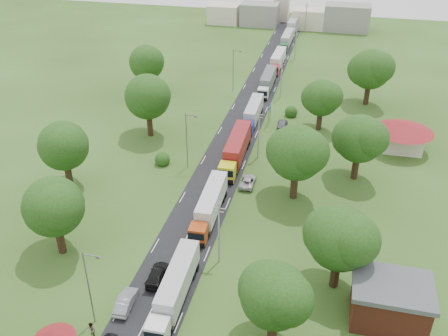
% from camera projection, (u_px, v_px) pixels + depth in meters
% --- Properties ---
extents(ground, '(260.00, 260.00, 0.00)m').
position_uv_depth(ground, '(194.00, 223.00, 71.09)').
color(ground, '#2A4316').
rests_on(ground, ground).
extents(road, '(8.00, 200.00, 0.04)m').
position_uv_depth(road, '(226.00, 157.00, 87.86)').
color(road, black).
rests_on(road, ground).
extents(info_sign, '(0.12, 3.10, 4.10)m').
position_uv_depth(info_sign, '(269.00, 110.00, 97.85)').
color(info_sign, slate).
rests_on(info_sign, ground).
extents(pole_1, '(1.60, 0.24, 9.00)m').
position_uv_depth(pole_1, '(219.00, 232.00, 61.74)').
color(pole_1, gray).
rests_on(pole_1, ground).
extents(pole_2, '(1.60, 0.24, 9.00)m').
position_uv_depth(pole_2, '(259.00, 134.00, 85.21)').
color(pole_2, gray).
rests_on(pole_2, ground).
extents(pole_3, '(1.60, 0.24, 9.00)m').
position_uv_depth(pole_3, '(281.00, 78.00, 108.67)').
color(pole_3, gray).
rests_on(pole_3, ground).
extents(pole_4, '(1.60, 0.24, 9.00)m').
position_uv_depth(pole_4, '(296.00, 42.00, 132.14)').
color(pole_4, gray).
rests_on(pole_4, ground).
extents(pole_5, '(1.60, 0.24, 9.00)m').
position_uv_depth(pole_5, '(306.00, 17.00, 155.60)').
color(pole_5, gray).
rests_on(pole_5, ground).
extents(lamp_0, '(2.03, 0.22, 10.00)m').
position_uv_depth(lamp_0, '(89.00, 285.00, 52.60)').
color(lamp_0, slate).
rests_on(lamp_0, ground).
extents(lamp_1, '(2.03, 0.22, 10.00)m').
position_uv_depth(lamp_1, '(187.00, 138.00, 81.93)').
color(lamp_1, slate).
rests_on(lamp_1, ground).
extents(lamp_2, '(2.03, 0.22, 10.00)m').
position_uv_depth(lamp_2, '(234.00, 69.00, 111.26)').
color(lamp_2, slate).
rests_on(lamp_2, ground).
extents(tree_2, '(8.00, 8.00, 10.10)m').
position_uv_depth(tree_2, '(275.00, 294.00, 49.96)').
color(tree_2, '#382616').
rests_on(tree_2, ground).
extents(tree_3, '(8.80, 8.80, 11.07)m').
position_uv_depth(tree_3, '(340.00, 237.00, 56.82)').
color(tree_3, '#382616').
rests_on(tree_3, ground).
extents(tree_4, '(9.60, 9.60, 12.05)m').
position_uv_depth(tree_4, '(297.00, 152.00, 73.01)').
color(tree_4, '#382616').
rests_on(tree_4, ground).
extents(tree_5, '(8.80, 8.80, 11.07)m').
position_uv_depth(tree_5, '(360.00, 138.00, 78.21)').
color(tree_5, '#382616').
rests_on(tree_5, ground).
extents(tree_6, '(8.00, 8.00, 10.10)m').
position_uv_depth(tree_6, '(322.00, 98.00, 94.17)').
color(tree_6, '#382616').
rests_on(tree_6, ground).
extents(tree_7, '(9.60, 9.60, 12.05)m').
position_uv_depth(tree_7, '(371.00, 69.00, 104.31)').
color(tree_7, '#382616').
rests_on(tree_7, ground).
extents(tree_10, '(8.80, 8.80, 11.07)m').
position_uv_depth(tree_10, '(54.00, 206.00, 62.22)').
color(tree_10, '#382616').
rests_on(tree_10, ground).
extents(tree_11, '(8.80, 8.80, 11.07)m').
position_uv_depth(tree_11, '(64.00, 145.00, 76.20)').
color(tree_11, '#382616').
rests_on(tree_11, ground).
extents(tree_12, '(9.60, 9.60, 12.05)m').
position_uv_depth(tree_12, '(148.00, 96.00, 91.44)').
color(tree_12, '#382616').
rests_on(tree_12, ground).
extents(tree_13, '(8.80, 8.80, 11.07)m').
position_uv_depth(tree_13, '(147.00, 62.00, 110.13)').
color(tree_13, '#382616').
rests_on(tree_13, ground).
extents(house_brick, '(8.60, 6.60, 5.20)m').
position_uv_depth(house_brick, '(390.00, 302.00, 54.44)').
color(house_brick, maroon).
rests_on(house_brick, ground).
extents(house_cream, '(10.08, 10.08, 5.80)m').
position_uv_depth(house_cream, '(404.00, 132.00, 88.33)').
color(house_cream, beige).
rests_on(house_cream, ground).
extents(distant_town, '(52.00, 8.00, 8.00)m').
position_uv_depth(distant_town, '(292.00, 16.00, 161.37)').
color(distant_town, gray).
rests_on(distant_town, ground).
extents(church, '(5.00, 5.00, 12.30)m').
position_uv_depth(church, '(282.00, 4.00, 168.06)').
color(church, beige).
rests_on(church, ground).
extents(truck_0, '(2.74, 13.89, 3.84)m').
position_uv_depth(truck_0, '(175.00, 287.00, 57.19)').
color(truck_0, white).
rests_on(truck_0, ground).
extents(truck_1, '(2.79, 14.10, 3.90)m').
position_uv_depth(truck_1, '(210.00, 205.00, 71.42)').
color(truck_1, '#A63A12').
rests_on(truck_1, ground).
extents(truck_2, '(3.03, 15.76, 4.36)m').
position_uv_depth(truck_2, '(236.00, 149.00, 85.57)').
color(truck_2, yellow).
rests_on(truck_2, ground).
extents(truck_3, '(2.53, 13.52, 3.74)m').
position_uv_depth(truck_3, '(253.00, 113.00, 99.21)').
color(truck_3, '#1A27A0').
rests_on(truck_3, ground).
extents(truck_4, '(2.49, 13.83, 3.83)m').
position_uv_depth(truck_4, '(267.00, 81.00, 114.36)').
color(truck_4, silver).
rests_on(truck_4, ground).
extents(truck_5, '(2.61, 13.84, 3.83)m').
position_uv_depth(truck_5, '(278.00, 60.00, 127.37)').
color(truck_5, '#AC1A21').
rests_on(truck_5, ground).
extents(truck_6, '(2.39, 13.50, 3.74)m').
position_uv_depth(truck_6, '(287.00, 40.00, 143.36)').
color(truck_6, '#225A35').
rests_on(truck_6, ground).
extents(truck_7, '(2.76, 14.60, 4.04)m').
position_uv_depth(truck_7, '(293.00, 25.00, 156.56)').
color(truck_7, silver).
rests_on(truck_7, ground).
extents(car_lane_mid, '(1.91, 4.78, 1.55)m').
position_uv_depth(car_lane_mid, '(126.00, 301.00, 57.01)').
color(car_lane_mid, gray).
rests_on(car_lane_mid, ground).
extents(car_lane_rear, '(2.39, 5.24, 1.49)m').
position_uv_depth(car_lane_rear, '(158.00, 275.00, 60.86)').
color(car_lane_rear, black).
rests_on(car_lane_rear, ground).
extents(car_verge_near, '(2.29, 4.90, 1.36)m').
position_uv_depth(car_verge_near, '(248.00, 181.00, 79.61)').
color(car_verge_near, '#B5B5B5').
rests_on(car_verge_near, ground).
extents(car_verge_far, '(2.14, 4.84, 1.62)m').
position_uv_depth(car_verge_far, '(282.00, 124.00, 97.51)').
color(car_verge_far, slate).
rests_on(car_verge_far, ground).
extents(pedestrian_booth, '(1.18, 1.20, 1.95)m').
position_uv_depth(pedestrian_booth, '(91.00, 330.00, 53.13)').
color(pedestrian_booth, gray).
rests_on(pedestrian_booth, ground).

